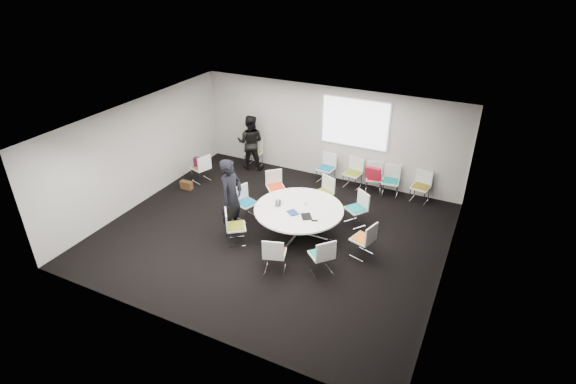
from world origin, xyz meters
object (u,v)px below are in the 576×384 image
at_px(chair_ring_e, 246,208).
at_px(chair_back_b, 352,179).
at_px(chair_back_c, 374,183).
at_px(laptop, 280,203).
at_px(chair_ring_g, 275,260).
at_px(person_back, 250,142).
at_px(brown_bag, 186,185).
at_px(chair_ring_b, 356,215).
at_px(chair_back_d, 390,187).
at_px(chair_person_back, 254,158).
at_px(maroon_bag, 200,162).
at_px(chair_ring_c, 323,199).
at_px(chair_ring_h, 321,261).
at_px(chair_spare_left, 202,173).
at_px(chair_ring_a, 363,245).
at_px(cup, 306,203).
at_px(chair_ring_f, 236,233).
at_px(person_main, 231,198).
at_px(chair_back_e, 420,192).
at_px(conference_table, 299,216).
at_px(chair_back_a, 326,174).
at_px(chair_ring_d, 276,193).

height_order(chair_ring_e, chair_back_b, same).
height_order(chair_back_c, laptop, chair_back_c).
bearing_deg(chair_ring_g, chair_back_c, 60.94).
height_order(person_back, brown_bag, person_back).
relative_size(chair_ring_b, chair_back_d, 1.00).
height_order(chair_back_d, chair_person_back, same).
bearing_deg(chair_back_d, maroon_bag, 9.26).
distance_m(chair_back_b, chair_back_d, 1.11).
bearing_deg(chair_ring_c, chair_ring_h, 135.16).
height_order(chair_person_back, person_back, person_back).
bearing_deg(brown_bag, chair_back_b, 27.30).
bearing_deg(chair_spare_left, chair_ring_a, -86.52).
xyz_separation_m(chair_ring_b, cup, (-1.03, -0.82, 0.50)).
bearing_deg(laptop, chair_ring_b, -79.75).
xyz_separation_m(chair_ring_e, chair_back_c, (2.55, 2.82, 0.00)).
relative_size(chair_ring_c, maroon_bag, 2.20).
height_order(chair_ring_f, brown_bag, chair_ring_f).
bearing_deg(chair_ring_a, person_back, 74.39).
bearing_deg(chair_person_back, chair_ring_c, 155.88).
relative_size(chair_ring_a, maroon_bag, 2.20).
xyz_separation_m(chair_ring_h, person_main, (-2.53, 0.49, 0.70)).
bearing_deg(chair_person_back, chair_back_e, -177.45).
bearing_deg(chair_back_b, chair_ring_e, 63.81).
xyz_separation_m(chair_ring_f, chair_ring_g, (1.32, -0.53, 0.00)).
distance_m(chair_back_d, brown_bag, 5.84).
height_order(chair_ring_g, chair_back_d, same).
bearing_deg(chair_ring_h, conference_table, 85.76).
distance_m(chair_ring_b, person_back, 4.44).
bearing_deg(chair_ring_c, chair_ring_b, -176.55).
bearing_deg(person_back, chair_ring_f, 98.42).
bearing_deg(person_main, conference_table, -66.79).
bearing_deg(chair_person_back, person_back, 92.31).
relative_size(chair_ring_b, chair_ring_f, 1.00).
bearing_deg(chair_ring_g, chair_back_d, 55.21).
bearing_deg(person_back, laptop, 114.73).
xyz_separation_m(chair_ring_a, chair_ring_h, (-0.61, -0.95, 0.00)).
xyz_separation_m(chair_ring_f, chair_spare_left, (-2.61, 2.29, 0.00)).
xyz_separation_m(chair_ring_e, person_main, (0.05, -0.72, 0.70)).
distance_m(chair_back_c, cup, 2.89).
distance_m(chair_back_a, brown_bag, 4.11).
relative_size(chair_ring_d, chair_ring_e, 1.00).
bearing_deg(chair_ring_c, laptop, 92.71).
xyz_separation_m(conference_table, person_back, (-2.94, 2.78, 0.34)).
bearing_deg(chair_ring_e, chair_back_d, 151.16).
xyz_separation_m(chair_ring_e, chair_back_b, (1.90, 2.83, 0.00)).
bearing_deg(brown_bag, chair_ring_h, -20.18).
bearing_deg(chair_back_e, conference_table, 59.70).
xyz_separation_m(chair_ring_e, chair_ring_h, (2.58, -1.21, 0.00)).
distance_m(chair_ring_b, chair_back_b, 2.02).
bearing_deg(chair_spare_left, chair_ring_h, -98.03).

